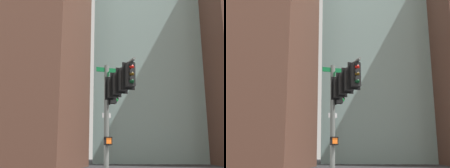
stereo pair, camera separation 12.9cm
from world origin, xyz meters
The scene contains 2 objects.
signal_pole_assembly centered at (1.15, 0.65, 4.41)m, with size 3.94×2.08×6.38m.
building_brick_nearside centered at (-23.07, -16.90, 23.69)m, with size 18.69×21.43×47.39m, color brown.
Camera 1 is at (14.93, 1.79, 1.80)m, focal length 47.28 mm.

